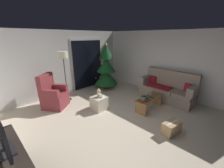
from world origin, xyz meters
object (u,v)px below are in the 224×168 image
at_px(couch, 167,90).
at_px(cardboard_box_taped_mid_floor, 171,128).
at_px(teddy_bear_cream, 99,94).
at_px(remote_silver, 150,94).
at_px(remote_black, 148,96).
at_px(coffee_table, 150,101).
at_px(remote_graphite, 152,97).
at_px(book_stack, 144,98).
at_px(cell_phone, 145,96).
at_px(ottoman, 99,103).
at_px(armchair, 53,96).
at_px(television, 0,133).
at_px(christmas_tree, 106,69).
at_px(floor_lamp, 63,60).

distance_m(couch, cardboard_box_taped_mid_floor, 2.04).
bearing_deg(teddy_bear_cream, remote_silver, -38.50).
xyz_separation_m(remote_black, cardboard_box_taped_mid_floor, (-0.72, -1.12, -0.27)).
bearing_deg(coffee_table, cardboard_box_taped_mid_floor, -124.37).
height_order(remote_graphite, book_stack, book_stack).
distance_m(remote_graphite, teddy_bear_cream, 1.69).
bearing_deg(cell_phone, ottoman, 107.13).
xyz_separation_m(coffee_table, armchair, (-2.11, 2.37, 0.13)).
relative_size(remote_black, cardboard_box_taped_mid_floor, 0.30).
distance_m(couch, armchair, 4.04).
bearing_deg(cell_phone, television, 159.86).
bearing_deg(cardboard_box_taped_mid_floor, book_stack, 69.74).
height_order(christmas_tree, television, christmas_tree).
bearing_deg(christmas_tree, teddy_bear_cream, -139.79).
bearing_deg(remote_silver, remote_graphite, 117.60).
xyz_separation_m(coffee_table, teddy_bear_cream, (-1.15, 1.16, 0.27)).
relative_size(remote_graphite, ottoman, 0.35).
height_order(christmas_tree, armchair, christmas_tree).
relative_size(couch, teddy_bear_cream, 6.84).
relative_size(armchair, teddy_bear_cream, 3.96).
bearing_deg(christmas_tree, cardboard_box_taped_mid_floor, -107.00).
xyz_separation_m(cell_phone, christmas_tree, (0.67, 2.43, 0.36)).
bearing_deg(couch, television, 177.79).
distance_m(christmas_tree, floor_lamp, 1.98).
bearing_deg(remote_black, cardboard_box_taped_mid_floor, 53.41).
relative_size(couch, book_stack, 7.24).
xyz_separation_m(book_stack, ottoman, (-0.83, 1.16, -0.27)).
distance_m(book_stack, armchair, 2.96).
height_order(couch, television, television).
relative_size(coffee_table, television, 1.31).
xyz_separation_m(remote_graphite, book_stack, (-0.33, 0.07, 0.06)).
xyz_separation_m(coffee_table, cardboard_box_taped_mid_floor, (-0.70, -1.02, -0.12)).
relative_size(book_stack, teddy_bear_cream, 0.95).
xyz_separation_m(remote_black, floor_lamp, (-1.55, 2.45, 1.08)).
height_order(coffee_table, cardboard_box_taped_mid_floor, coffee_table).
bearing_deg(couch, book_stack, 176.25).
height_order(remote_graphite, christmas_tree, christmas_tree).
bearing_deg(remote_graphite, coffee_table, -52.38).
distance_m(remote_silver, remote_graphite, 0.24).
bearing_deg(teddy_bear_cream, christmas_tree, 40.21).
distance_m(remote_graphite, armchair, 3.23).
distance_m(coffee_table, teddy_bear_cream, 1.65).
height_order(remote_graphite, television, television).
distance_m(couch, book_stack, 1.42).
bearing_deg(book_stack, remote_silver, 9.91).
relative_size(couch, ottoman, 4.44).
distance_m(ottoman, teddy_bear_cream, 0.33).
relative_size(cell_phone, television, 0.17).
bearing_deg(ottoman, teddy_bear_cream, -45.41).
height_order(couch, armchair, armchair).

